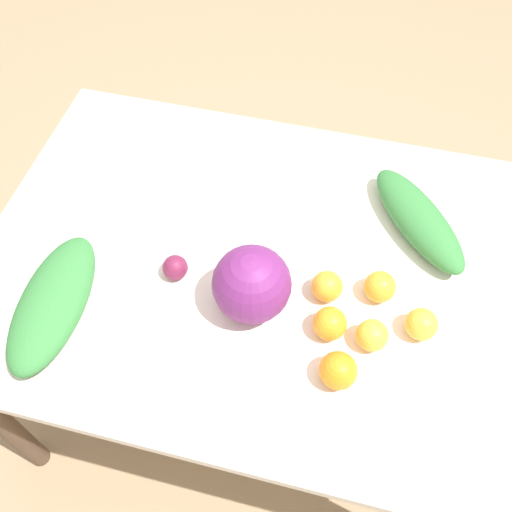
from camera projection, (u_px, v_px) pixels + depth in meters
The scene contains 12 objects.
ground_plane at pixel (256, 379), 2.05m from camera, with size 8.00×8.00×0.00m, color #937A5B.
dining_table at pixel (256, 280), 1.49m from camera, with size 1.38×1.00×0.77m.
cabbage_purple at pixel (252, 284), 1.27m from camera, with size 0.18×0.18×0.18m, color #6B2366.
greens_bunch_dandelion at pixel (53, 302), 1.30m from camera, with size 0.37×0.15×0.09m, color #337538.
greens_bunch_kale at pixel (419, 219), 1.44m from camera, with size 0.36×0.12×0.08m, color #337538.
beet_root at pixel (175, 268), 1.37m from camera, with size 0.06×0.06×0.06m, color maroon.
orange_0 at pixel (372, 335), 1.26m from camera, with size 0.07×0.07×0.07m, color #F9A833.
orange_1 at pixel (330, 324), 1.27m from camera, with size 0.08×0.08×0.08m, color orange.
orange_2 at pixel (421, 324), 1.28m from camera, with size 0.07×0.07×0.07m, color #F9A833.
orange_3 at pixel (327, 286), 1.33m from camera, with size 0.07×0.07×0.07m, color orange.
orange_4 at pixel (338, 371), 1.21m from camera, with size 0.08×0.08×0.08m, color orange.
orange_5 at pixel (380, 287), 1.33m from camera, with size 0.08×0.08×0.08m, color orange.
Camera 1 is at (-0.19, 0.77, 1.94)m, focal length 40.00 mm.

